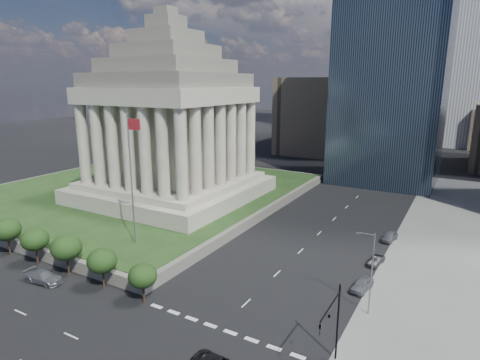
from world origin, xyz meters
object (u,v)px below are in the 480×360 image
Objects in this scene: parked_sedan_mid at (376,261)px; parked_sedan_far at (389,237)px; war_memorial at (170,106)px; suv_grey at (44,277)px; parked_sedan_near at (362,285)px; flagpole at (132,173)px; traffic_signal_ne at (333,320)px; street_lamp_north at (370,269)px.

parked_sedan_far is at bearing 99.86° from parked_sedan_mid.
suv_grey is (7.78, -37.00, -20.60)m from war_memorial.
war_memorial is 53.00m from parked_sedan_near.
flagpole is 3.61× the size of suv_grey.
flagpole reaches higher than parked_sedan_far.
traffic_signal_ne is 1.81× the size of parked_sedan_far.
parked_sedan_far reaches higher than parked_sedan_mid.
suv_grey is (-4.39, -13.00, -12.31)m from flagpole.
parked_sedan_mid is at bearing -11.31° from war_memorial.
street_lamp_north is (47.33, -23.00, -15.74)m from war_memorial.
flagpole is at bearing -178.37° from street_lamp_north.
street_lamp_north reaches higher than parked_sedan_near.
street_lamp_north is 14.89m from parked_sedan_mid.
flagpole is 38.58m from parked_sedan_mid.
parked_sedan_near is 1.01× the size of parked_sedan_far.
suv_grey is 46.91m from parked_sedan_mid.
parked_sedan_near is at bearing -80.78° from parked_sedan_far.
suv_grey is (-39.55, -14.00, -4.86)m from street_lamp_north.
traffic_signal_ne reaches higher than parked_sedan_far.
street_lamp_north is at bearing -76.53° from parked_sedan_far.
suv_grey is at bearing -143.96° from parked_sedan_near.
war_memorial reaches higher than street_lamp_north.
traffic_signal_ne is at bearing -16.71° from flagpole.
war_memorial reaches higher than parked_sedan_mid.
traffic_signal_ne is 2.09× the size of parked_sedan_mid.
parked_sedan_mid is at bearing 98.92° from parked_sedan_near.
traffic_signal_ne is (46.50, -34.30, -16.15)m from war_memorial.
parked_sedan_mid is (33.33, 14.90, -12.48)m from flagpole.
traffic_signal_ne is at bearing -92.47° from suv_grey.
war_memorial is 43.06m from suv_grey.
suv_grey is 1.45× the size of parked_sedan_mid.
war_memorial is 28.16m from flagpole.
flagpole reaches higher than suv_grey.
flagpole is 2.00× the size of street_lamp_north.
war_memorial is at bearing -168.77° from parked_sedan_far.
traffic_signal_ne is at bearing -94.19° from street_lamp_north.
street_lamp_north is at bearing 85.81° from traffic_signal_ne.
traffic_signal_ne is 1.80× the size of parked_sedan_near.
suv_grey is at bearing -133.65° from parked_sedan_mid.
parked_sedan_near is at bearing 10.74° from flagpole.
suv_grey is at bearing -160.50° from street_lamp_north.
war_memorial reaches higher than traffic_signal_ne.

